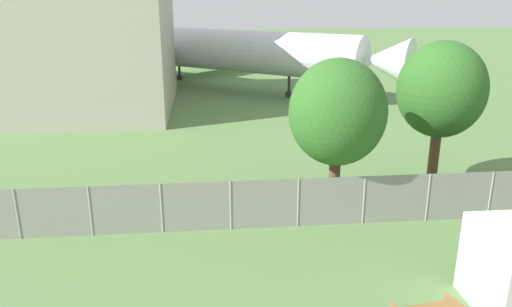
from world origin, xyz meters
The scene contains 4 objects.
perimeter_fence centered at (0.00, 10.62, 0.97)m, with size 56.07×0.07×1.94m.
airplane centered at (-6.22, 42.59, 3.57)m, with size 37.94×32.21×10.89m.
tree_near_hangar centered at (6.63, 13.63, 4.56)m, with size 3.74×3.74×6.65m.
tree_left_of_cabin centered at (1.57, 11.47, 4.20)m, with size 3.70×3.70×6.26m.
Camera 1 is at (-3.32, -6.45, 8.49)m, focal length 35.00 mm.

